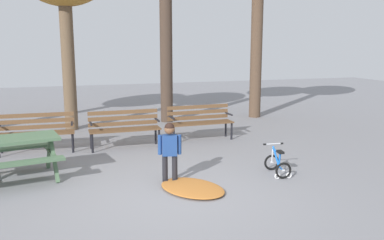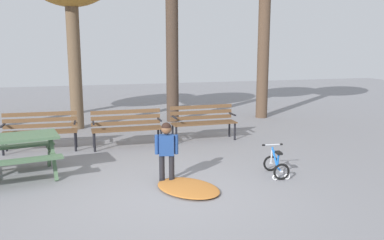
{
  "view_description": "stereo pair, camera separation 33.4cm",
  "coord_description": "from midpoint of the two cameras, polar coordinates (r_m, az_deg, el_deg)",
  "views": [
    {
      "loc": [
        -1.58,
        -6.0,
        2.38
      ],
      "look_at": [
        0.91,
        1.75,
        0.85
      ],
      "focal_mm": 38.6,
      "sensor_mm": 36.0,
      "label": 1
    },
    {
      "loc": [
        -1.26,
        -6.1,
        2.38
      ],
      "look_at": [
        0.91,
        1.75,
        0.85
      ],
      "focal_mm": 38.6,
      "sensor_mm": 36.0,
      "label": 2
    }
  ],
  "objects": [
    {
      "name": "child_standing",
      "position": [
        7.05,
        -4.46,
        -3.84
      ],
      "size": [
        0.39,
        0.22,
        1.05
      ],
      "color": "black",
      "rests_on": "ground"
    },
    {
      "name": "leaf_pile",
      "position": [
        6.86,
        -1.38,
        -9.35
      ],
      "size": [
        1.3,
        1.46,
        0.07
      ],
      "primitive_type": "ellipsoid",
      "rotation": [
        0.0,
        0.0,
        2.04
      ],
      "color": "#B26B2D",
      "rests_on": "ground"
    },
    {
      "name": "ground",
      "position": [
        6.65,
        -4.35,
        -10.34
      ],
      "size": [
        36.0,
        36.0,
        0.0
      ],
      "primitive_type": "plane",
      "color": "gray"
    },
    {
      "name": "park_bench_left",
      "position": [
        9.57,
        -10.31,
        -0.79
      ],
      "size": [
        1.6,
        0.46,
        0.85
      ],
      "color": "brown",
      "rests_on": "ground"
    },
    {
      "name": "picnic_table",
      "position": [
        7.85,
        -25.72,
        -3.59
      ],
      "size": [
        2.01,
        1.65,
        0.79
      ],
      "color": "#4C6B4C",
      "rests_on": "ground"
    },
    {
      "name": "park_bench_far_left",
      "position": [
        9.7,
        -21.62,
        -1.22
      ],
      "size": [
        1.62,
        0.51,
        0.85
      ],
      "color": "brown",
      "rests_on": "ground"
    },
    {
      "name": "kids_bicycle",
      "position": [
        7.7,
        10.52,
        -5.97
      ],
      "size": [
        0.41,
        0.59,
        0.54
      ],
      "color": "black",
      "rests_on": "ground"
    },
    {
      "name": "park_bench_right",
      "position": [
        10.19,
        0.15,
        0.07
      ],
      "size": [
        1.61,
        0.49,
        0.85
      ],
      "color": "brown",
      "rests_on": "ground"
    }
  ]
}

